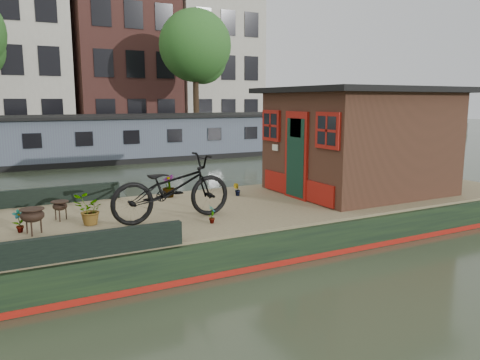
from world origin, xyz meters
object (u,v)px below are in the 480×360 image
brazier_front (33,221)px  cabin (359,140)px  bicycle (172,188)px  brazier_rear (60,211)px  potted_plant_a (19,221)px

brazier_front → cabin: bearing=2.9°
cabin → bicycle: cabin is taller
bicycle → brazier_rear: 2.05m
bicycle → brazier_rear: bearing=60.7°
bicycle → brazier_rear: bicycle is taller
bicycle → potted_plant_a: (-2.49, 0.38, -0.40)m
cabin → potted_plant_a: size_ratio=10.53×
bicycle → potted_plant_a: 2.55m
brazier_rear → brazier_front: bearing=-124.4°
potted_plant_a → brazier_front: brazier_front is taller
cabin → brazier_front: cabin is taller
cabin → bicycle: 4.88m
cabin → bicycle: size_ratio=1.79×
cabin → brazier_rear: cabin is taller
brazier_front → bicycle: bearing=-4.1°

